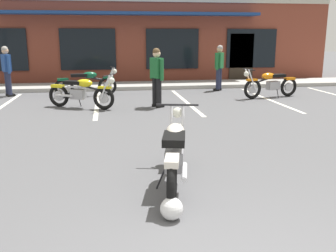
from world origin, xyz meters
The scene contains 12 objects.
ground_plane centered at (0.00, 4.12, 0.00)m, with size 80.00×80.00×0.00m, color #515154.
sidewalk_kerb centered at (0.00, 12.83, 0.07)m, with size 22.00×1.80×0.14m, color #A8A59E.
brick_storefront_building centered at (0.00, 16.97, 1.85)m, with size 17.93×6.35×3.69m.
painted_stall_lines centered at (0.00, 9.23, 0.00)m, with size 13.75×4.80×0.01m.
motorcycle_foreground_classic centered at (-0.16, 2.55, 0.46)m, with size 0.80×2.08×0.98m.
motorcycle_red_sportbike centered at (4.29, 9.53, 0.46)m, with size 2.08×0.86×0.98m.
motorcycle_black_cruiser centered at (-1.73, 10.74, 0.46)m, with size 2.10×0.76×0.98m.
motorcycle_blue_standard centered at (-1.78, 8.56, 0.46)m, with size 1.94×1.23×0.98m.
person_in_black_shirt centered at (3.07, 11.40, 0.95)m, with size 0.43×0.55×1.68m.
person_by_back_row centered at (0.35, 8.40, 0.95)m, with size 0.40×0.58×1.68m.
person_near_building centered at (-4.35, 11.18, 0.95)m, with size 0.41×0.57×1.68m.
helmet_on_pavement centered at (-0.37, 1.54, 0.13)m, with size 0.26×0.26×0.26m.
Camera 1 is at (-1.02, -2.30, 2.00)m, focal length 40.60 mm.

